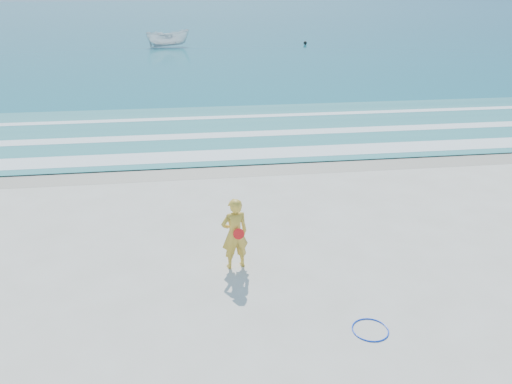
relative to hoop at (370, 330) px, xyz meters
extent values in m
plane|color=silver|center=(-2.18, 1.19, -0.01)|extent=(400.00, 400.00, 0.00)
cube|color=#B2A893|center=(-2.18, 10.19, -0.01)|extent=(400.00, 2.40, 0.00)
cube|color=#19727F|center=(-2.18, 106.19, 0.01)|extent=(400.00, 190.00, 0.04)
cube|color=#59B7AD|center=(-2.18, 15.19, 0.03)|extent=(400.00, 10.00, 0.01)
cube|color=white|center=(-2.18, 11.49, 0.04)|extent=(400.00, 1.40, 0.01)
cube|color=white|center=(-2.18, 14.39, 0.04)|extent=(400.00, 0.90, 0.01)
cube|color=white|center=(-2.18, 17.69, 0.04)|extent=(400.00, 0.60, 0.01)
torus|color=#0C39D8|center=(0.00, 0.00, 0.00)|extent=(0.89, 0.89, 0.03)
imported|color=silver|center=(-5.25, 49.47, 0.93)|extent=(4.95, 2.60, 1.82)
sphere|color=black|center=(10.11, 49.65, 0.22)|extent=(0.39, 0.39, 0.39)
imported|color=gold|center=(-2.49, 2.85, 0.91)|extent=(0.76, 0.58, 1.85)
cylinder|color=red|center=(-2.41, 2.67, 0.99)|extent=(0.27, 0.08, 0.27)
camera|label=1|loc=(-3.44, -7.90, 6.54)|focal=35.00mm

